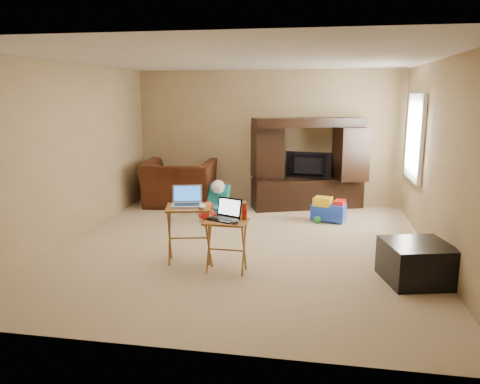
% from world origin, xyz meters
% --- Properties ---
extents(floor, '(5.50, 5.50, 0.00)m').
position_xyz_m(floor, '(0.00, 0.00, 0.00)').
color(floor, beige).
rests_on(floor, ground).
extents(ceiling, '(5.50, 5.50, 0.00)m').
position_xyz_m(ceiling, '(0.00, 0.00, 2.50)').
color(ceiling, silver).
rests_on(ceiling, ground).
extents(wall_back, '(5.00, 0.00, 5.00)m').
position_xyz_m(wall_back, '(0.00, 2.75, 1.25)').
color(wall_back, tan).
rests_on(wall_back, ground).
extents(wall_front, '(5.00, 0.00, 5.00)m').
position_xyz_m(wall_front, '(0.00, -2.75, 1.25)').
color(wall_front, tan).
rests_on(wall_front, ground).
extents(wall_left, '(0.00, 5.50, 5.50)m').
position_xyz_m(wall_left, '(-2.50, 0.00, 1.25)').
color(wall_left, tan).
rests_on(wall_left, ground).
extents(wall_right, '(0.00, 5.50, 5.50)m').
position_xyz_m(wall_right, '(2.50, 0.00, 1.25)').
color(wall_right, tan).
rests_on(wall_right, ground).
extents(window_pane, '(0.00, 1.20, 1.20)m').
position_xyz_m(window_pane, '(2.48, 1.55, 1.40)').
color(window_pane, white).
rests_on(window_pane, ground).
extents(window_frame, '(0.06, 1.14, 1.34)m').
position_xyz_m(window_frame, '(2.46, 1.55, 1.40)').
color(window_frame, white).
rests_on(window_frame, ground).
extents(entertainment_center, '(2.06, 1.17, 1.65)m').
position_xyz_m(entertainment_center, '(0.80, 2.40, 0.82)').
color(entertainment_center, black).
rests_on(entertainment_center, floor).
extents(television, '(0.84, 0.23, 0.48)m').
position_xyz_m(television, '(0.80, 2.36, 0.79)').
color(television, black).
rests_on(television, entertainment_center).
extents(recliner, '(1.37, 1.22, 0.84)m').
position_xyz_m(recliner, '(-1.58, 2.16, 0.42)').
color(recliner, '#411F0E').
rests_on(recliner, floor).
extents(child_rocker, '(0.52, 0.56, 0.52)m').
position_xyz_m(child_rocker, '(-0.74, 1.64, 0.26)').
color(child_rocker, teal).
rests_on(child_rocker, floor).
extents(plush_toy, '(0.32, 0.27, 0.36)m').
position_xyz_m(plush_toy, '(-0.76, 1.10, 0.18)').
color(plush_toy, red).
rests_on(plush_toy, floor).
extents(push_toy, '(0.63, 0.52, 0.41)m').
position_xyz_m(push_toy, '(1.18, 1.49, 0.21)').
color(push_toy, blue).
rests_on(push_toy, floor).
extents(ottoman, '(0.84, 0.84, 0.44)m').
position_xyz_m(ottoman, '(2.13, -0.91, 0.22)').
color(ottoman, black).
rests_on(ottoman, floor).
extents(tray_table_left, '(0.63, 0.55, 0.71)m').
position_xyz_m(tray_table_left, '(-0.54, -0.75, 0.36)').
color(tray_table_left, '#9C6125').
rests_on(tray_table_left, floor).
extents(tray_table_right, '(0.49, 0.40, 0.63)m').
position_xyz_m(tray_table_right, '(-0.02, -1.00, 0.31)').
color(tray_table_right, '#995F25').
rests_on(tray_table_right, floor).
extents(laptop_left, '(0.43, 0.38, 0.24)m').
position_xyz_m(laptop_left, '(-0.57, -0.72, 0.83)').
color(laptop_left, '#ABACB0').
rests_on(laptop_left, tray_table_left).
extents(laptop_right, '(0.41, 0.38, 0.24)m').
position_xyz_m(laptop_right, '(-0.06, -0.98, 0.75)').
color(laptop_right, black).
rests_on(laptop_right, tray_table_right).
extents(mouse_left, '(0.11, 0.15, 0.06)m').
position_xyz_m(mouse_left, '(-0.35, -0.82, 0.74)').
color(mouse_left, white).
rests_on(mouse_left, tray_table_left).
extents(mouse_right, '(0.11, 0.14, 0.05)m').
position_xyz_m(mouse_right, '(0.11, -1.12, 0.65)').
color(mouse_right, '#444349').
rests_on(mouse_right, tray_table_right).
extents(water_bottle, '(0.06, 0.06, 0.19)m').
position_xyz_m(water_bottle, '(0.18, -0.92, 0.72)').
color(water_bottle, red).
rests_on(water_bottle, tray_table_right).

